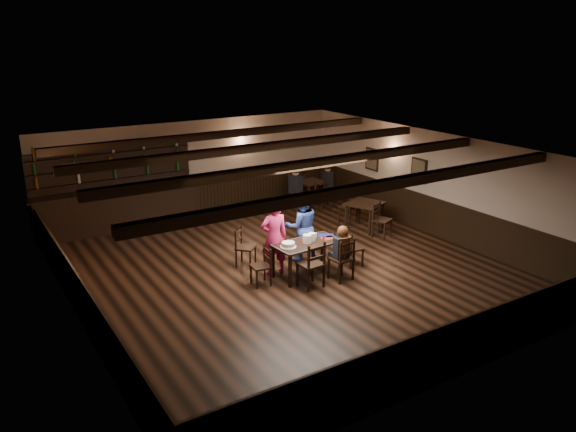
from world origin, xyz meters
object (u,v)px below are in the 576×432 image
chair_near_right (344,256)px  bar_counter (117,203)px  chair_near_left (313,262)px  cake (288,245)px  dining_table (307,246)px  man_blue (302,227)px  woman_pink (274,237)px

chair_near_right → bar_counter: bearing=117.5°
chair_near_left → cake: chair_near_left is taller
chair_near_left → dining_table: bearing=66.5°
man_blue → bar_counter: (-2.97, 4.49, -0.09)m
chair_near_left → chair_near_right: (0.76, -0.03, -0.04)m
woman_pink → cake: size_ratio=4.92×
cake → bar_counter: bearing=111.8°
woman_pink → bar_counter: 5.23m
woman_pink → cake: 0.46m
man_blue → bar_counter: bearing=-38.3°
woman_pink → cake: bearing=107.8°
chair_near_right → bar_counter: bar_counter is taller
man_blue → cake: (-0.86, -0.79, -0.02)m
chair_near_right → man_blue: 1.48m
dining_table → cake: (-0.50, -0.02, 0.13)m
man_blue → cake: size_ratio=4.78×
man_blue → dining_table: bearing=83.3°
man_blue → chair_near_left: bearing=83.9°
dining_table → chair_near_left: 0.71m
bar_counter → woman_pink: bearing=-67.1°
chair_near_right → dining_table: bearing=125.2°
cake → chair_near_left: bearing=-70.6°
woman_pink → bar_counter: bearing=-58.6°
chair_near_left → cake: 0.69m
chair_near_right → chair_near_left: bearing=177.5°
woman_pink → bar_counter: bar_counter is taller
dining_table → woman_pink: bearing=142.9°
man_blue → bar_counter: size_ratio=0.36×
dining_table → chair_near_right: size_ratio=1.63×
cake → man_blue: bearing=42.6°
chair_near_left → cake: size_ratio=2.94×
dining_table → man_blue: man_blue is taller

